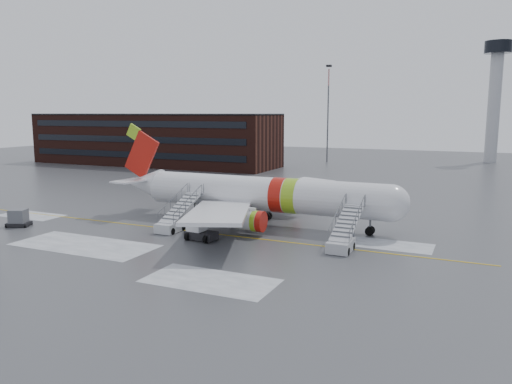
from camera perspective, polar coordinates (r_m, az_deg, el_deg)
The scene contains 9 objects.
ground at distance 54.61m, azimuth -7.13°, elevation -4.23°, with size 260.00×260.00×0.00m, color #494C4F.
airliner at distance 56.16m, azimuth -0.04°, elevation -0.23°, with size 35.03×32.97×11.18m.
airstair_fwd at distance 46.72m, azimuth 9.91°, elevation -5.22°, with size 2.05×7.70×3.48m.
airstair_aft at distance 54.14m, azimuth -9.33°, elevation -3.24°, with size 2.05×7.70×3.48m.
pushback_tug at distance 49.85m, azimuth -6.45°, elevation -4.58°, with size 3.20×2.51×1.76m.
uld_container at distance 61.30m, azimuth -25.50°, elevation -2.74°, with size 2.81×2.49×1.90m.
terminal_building at distance 124.11m, azimuth -11.71°, elevation 5.95°, with size 62.00×16.11×12.30m.
control_tower at distance 140.41m, azimuth 25.67°, elevation 10.72°, with size 6.40×6.40×30.00m.
light_mast_far_n at distance 128.39m, azimuth 8.24°, elevation 9.55°, with size 1.20×1.20×24.25m.
Camera 1 is at (27.92, -45.25, 12.45)m, focal length 35.00 mm.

